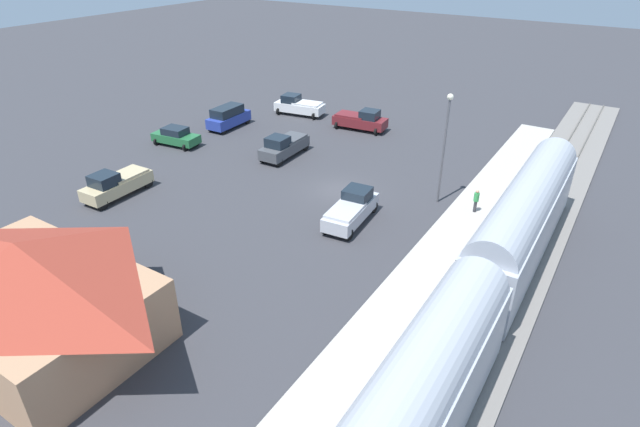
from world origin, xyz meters
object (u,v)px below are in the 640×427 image
object	(u,v)px
suv_blue	(228,117)
pickup_white	(299,106)
pickup_tan	(116,184)
pedestrian_on_platform	(476,199)
station_building	(28,290)
sedan_green	(176,136)
pickup_maroon	(361,120)
light_pole_near_platform	(445,137)
pickup_charcoal	(284,146)
pickup_silver	(352,209)

from	to	relation	value
suv_blue	pickup_white	bearing A→B (deg)	-116.56
pickup_tan	suv_blue	distance (m)	16.83
pedestrian_on_platform	pickup_tan	distance (m)	26.46
station_building	suv_blue	distance (m)	31.55
station_building	pedestrian_on_platform	bearing A→B (deg)	-120.84
station_building	suv_blue	world-z (taller)	station_building
station_building	sedan_green	xyz separation A→B (m)	(13.84, -22.20, -1.96)
station_building	pickup_maroon	distance (m)	35.43
pickup_tan	light_pole_near_platform	bearing A→B (deg)	-149.86
station_building	pickup_maroon	bearing A→B (deg)	-87.95
pedestrian_on_platform	light_pole_near_platform	xyz separation A→B (m)	(2.94, -0.64, 3.81)
pickup_tan	light_pole_near_platform	xyz separation A→B (m)	(-20.89, -12.13, 4.07)
sedan_green	pickup_white	size ratio (longest dim) A/B	0.83
pickup_maroon	pickup_tan	bearing A→B (deg)	70.01
suv_blue	sedan_green	size ratio (longest dim) A/B	1.06
pickup_charcoal	pickup_silver	size ratio (longest dim) A/B	0.98
pickup_charcoal	suv_blue	size ratio (longest dim) A/B	1.10
pickup_charcoal	sedan_green	size ratio (longest dim) A/B	1.17
station_building	pickup_white	xyz separation A→B (m)	(9.36, -36.04, -1.81)
sedan_green	pickup_white	world-z (taller)	pickup_white
sedan_green	pickup_white	distance (m)	14.54
pickup_charcoal	light_pole_near_platform	xyz separation A→B (m)	(-14.82, 1.01, 4.07)
pickup_tan	pickup_white	distance (m)	23.85
pickup_charcoal	light_pole_near_platform	world-z (taller)	light_pole_near_platform
station_building	light_pole_near_platform	xyz separation A→B (m)	(-11.20, -24.32, 2.25)
pickup_silver	light_pole_near_platform	xyz separation A→B (m)	(-3.95, -6.08, 4.07)
pickup_tan	pickup_silver	world-z (taller)	same
pickup_maroon	pickup_silver	xyz separation A→B (m)	(-8.51, 17.12, 0.00)
sedan_green	light_pole_near_platform	distance (m)	25.48
station_building	pickup_tan	xyz separation A→B (m)	(9.69, -12.19, -1.81)
pickup_tan	suv_blue	bearing A→B (deg)	-78.52
pickup_tan	pickup_white	world-z (taller)	same
pedestrian_on_platform	pickup_white	xyz separation A→B (m)	(23.51, -12.35, -0.25)
pickup_maroon	light_pole_near_platform	bearing A→B (deg)	138.48
station_building	pickup_white	distance (m)	37.28
station_building	pedestrian_on_platform	size ratio (longest dim) A/B	7.21
pickup_silver	pickup_maroon	bearing A→B (deg)	-63.56
suv_blue	pickup_maroon	world-z (taller)	suv_blue
pedestrian_on_platform	pickup_silver	distance (m)	8.79
sedan_green	light_pole_near_platform	world-z (taller)	light_pole_near_platform
pickup_tan	pickup_maroon	xyz separation A→B (m)	(-8.43, -23.17, 0.00)
pedestrian_on_platform	suv_blue	xyz separation A→B (m)	(27.18, -4.99, -0.13)
pickup_tan	pickup_charcoal	distance (m)	14.48
pickup_tan	pedestrian_on_platform	bearing A→B (deg)	-154.26
pickup_tan	sedan_green	distance (m)	10.84
pickup_tan	pickup_white	size ratio (longest dim) A/B	0.97
pedestrian_on_platform	pickup_charcoal	world-z (taller)	pickup_charcoal
pickup_silver	light_pole_near_platform	distance (m)	8.31
sedan_green	pickup_maroon	distance (m)	18.20
station_building	pickup_silver	bearing A→B (deg)	-111.67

